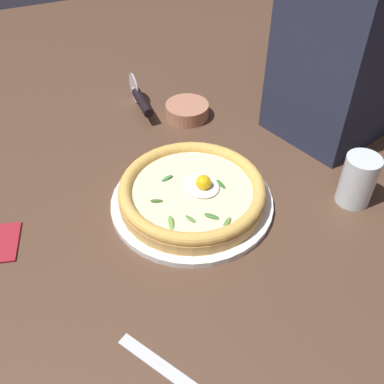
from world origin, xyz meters
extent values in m
cube|color=brown|center=(0.00, 0.00, -0.01)|extent=(2.40, 2.40, 0.03)
cylinder|color=white|center=(-0.05, 0.01, 0.01)|extent=(0.30, 0.30, 0.01)
cylinder|color=#E2AB5B|center=(-0.05, 0.01, 0.02)|extent=(0.27, 0.27, 0.02)
torus|color=#E9B253|center=(-0.05, 0.01, 0.04)|extent=(0.27, 0.27, 0.02)
cylinder|color=#F9EBB9|center=(-0.05, 0.01, 0.04)|extent=(0.23, 0.23, 0.00)
ellipsoid|color=white|center=(-0.05, 0.03, 0.04)|extent=(0.07, 0.06, 0.01)
sphere|color=yellow|center=(-0.04, 0.03, 0.05)|extent=(0.03, 0.03, 0.03)
ellipsoid|color=#5C8D45|center=(0.02, -0.02, 0.04)|extent=(0.02, 0.02, 0.01)
ellipsoid|color=#416927|center=(-0.04, -0.06, 0.04)|extent=(0.01, 0.02, 0.01)
ellipsoid|color=#447537|center=(0.03, 0.02, 0.04)|extent=(0.03, 0.03, 0.01)
ellipsoid|color=#317127|center=(-0.04, 0.07, 0.04)|extent=(0.03, 0.01, 0.01)
ellipsoid|color=#3B8E42|center=(-0.09, -0.02, 0.04)|extent=(0.01, 0.03, 0.01)
ellipsoid|color=#5E9044|center=(0.05, 0.03, 0.04)|extent=(0.02, 0.03, 0.00)
ellipsoid|color=#629C3E|center=(0.02, -0.05, 0.04)|extent=(0.03, 0.02, 0.01)
cylinder|color=#B67659|center=(-0.33, 0.12, 0.02)|extent=(0.10, 0.10, 0.03)
cylinder|color=silver|center=(-0.44, 0.03, 0.04)|extent=(0.07, 0.01, 0.07)
cylinder|color=silver|center=(-0.43, 0.03, 0.04)|extent=(0.02, 0.01, 0.01)
cylinder|color=black|center=(-0.37, 0.03, 0.04)|extent=(0.10, 0.03, 0.02)
cube|color=silver|center=(0.22, -0.15, 0.00)|extent=(0.13, 0.09, 0.00)
cylinder|color=silver|center=(0.06, 0.30, 0.05)|extent=(0.06, 0.06, 0.10)
cylinder|color=#DCD07A|center=(0.06, 0.30, 0.02)|extent=(0.06, 0.06, 0.05)
camera|label=1|loc=(0.51, -0.23, 0.60)|focal=42.07mm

